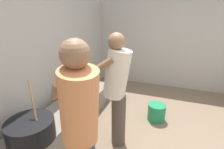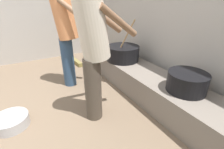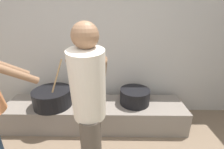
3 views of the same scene
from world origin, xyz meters
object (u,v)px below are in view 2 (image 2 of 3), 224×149
object	(u,v)px
cook_in_orange_shirt	(66,28)
cooking_pot_main	(123,53)
cooking_pot_secondary	(187,82)
metal_mixing_bowl	(11,121)
cook_in_cream_shirt	(93,45)

from	to	relation	value
cook_in_orange_shirt	cooking_pot_main	bearing A→B (deg)	73.34
cooking_pot_secondary	metal_mixing_bowl	distance (m)	2.12
cooking_pot_main	cooking_pot_secondary	xyz separation A→B (m)	(1.25, 0.08, -0.01)
cook_in_orange_shirt	cook_in_cream_shirt	size ratio (longest dim) A/B	1.03
cooking_pot_main	metal_mixing_bowl	distance (m)	1.90
cooking_pot_main	cooking_pot_secondary	distance (m)	1.25
cook_in_orange_shirt	cook_in_cream_shirt	bearing A→B (deg)	1.26
cooking_pot_main	cooking_pot_secondary	size ratio (longest dim) A/B	1.55
cook_in_cream_shirt	metal_mixing_bowl	distance (m)	1.33
cooking_pot_secondary	metal_mixing_bowl	size ratio (longest dim) A/B	1.16
cook_in_orange_shirt	cook_in_cream_shirt	distance (m)	0.97
cook_in_cream_shirt	metal_mixing_bowl	world-z (taller)	cook_in_cream_shirt
cooking_pot_main	cook_in_orange_shirt	size ratio (longest dim) A/B	0.42
cooking_pot_main	cooking_pot_secondary	world-z (taller)	cooking_pot_main
cooking_pot_secondary	cook_in_cream_shirt	xyz separation A→B (m)	(-0.54, -0.93, 0.44)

